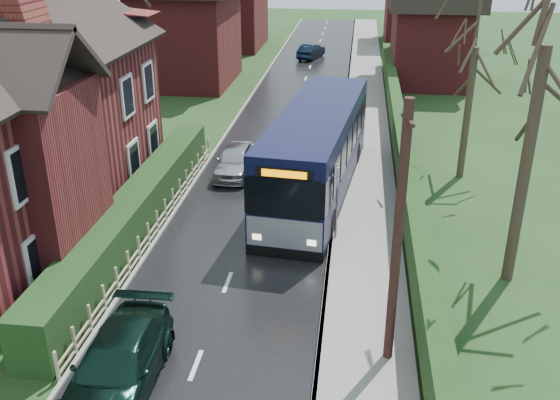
# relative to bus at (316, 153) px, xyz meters

# --- Properties ---
(ground) EXTENTS (140.00, 140.00, 0.00)m
(ground) POSITION_rel_bus_xyz_m (-2.20, -9.41, -1.75)
(ground) COLOR #27471E
(ground) RESTS_ON ground
(road) EXTENTS (6.00, 100.00, 0.02)m
(road) POSITION_rel_bus_xyz_m (-2.20, 0.59, -1.74)
(road) COLOR black
(road) RESTS_ON ground
(pavement) EXTENTS (2.50, 100.00, 0.14)m
(pavement) POSITION_rel_bus_xyz_m (2.05, 0.59, -1.68)
(pavement) COLOR slate
(pavement) RESTS_ON ground
(kerb_right) EXTENTS (0.12, 100.00, 0.14)m
(kerb_right) POSITION_rel_bus_xyz_m (0.85, 0.59, -1.68)
(kerb_right) COLOR gray
(kerb_right) RESTS_ON ground
(kerb_left) EXTENTS (0.12, 100.00, 0.10)m
(kerb_left) POSITION_rel_bus_xyz_m (-5.25, 0.59, -1.70)
(kerb_left) COLOR gray
(kerb_left) RESTS_ON ground
(front_hedge) EXTENTS (1.20, 16.00, 1.60)m
(front_hedge) POSITION_rel_bus_xyz_m (-6.10, -4.41, -0.95)
(front_hedge) COLOR #183113
(front_hedge) RESTS_ON ground
(picket_fence) EXTENTS (0.10, 16.00, 0.90)m
(picket_fence) POSITION_rel_bus_xyz_m (-5.35, -4.41, -1.30)
(picket_fence) COLOR tan
(picket_fence) RESTS_ON ground
(right_wall_hedge) EXTENTS (0.60, 50.00, 1.80)m
(right_wall_hedge) POSITION_rel_bus_xyz_m (3.60, 0.59, -0.73)
(right_wall_hedge) COLOR maroon
(right_wall_hedge) RESTS_ON ground
(bus) EXTENTS (3.91, 11.85, 3.54)m
(bus) POSITION_rel_bus_xyz_m (0.00, 0.00, 0.00)
(bus) COLOR black
(bus) RESTS_ON ground
(car_silver) EXTENTS (1.53, 3.80, 1.29)m
(car_silver) POSITION_rel_bus_xyz_m (-3.70, 1.68, -1.11)
(car_silver) COLOR #B2B3B7
(car_silver) RESTS_ON ground
(car_green) EXTENTS (1.97, 4.65, 1.34)m
(car_green) POSITION_rel_bus_xyz_m (-3.80, -12.42, -1.08)
(car_green) COLOR black
(car_green) RESTS_ON ground
(car_distant) EXTENTS (2.18, 3.82, 1.19)m
(car_distant) POSITION_rel_bus_xyz_m (-2.40, 28.03, -1.16)
(car_distant) COLOR black
(car_distant) RESTS_ON ground
(bus_stop_sign) EXTENTS (0.08, 0.43, 2.83)m
(bus_stop_sign) POSITION_rel_bus_xyz_m (1.00, -4.12, 0.11)
(bus_stop_sign) COLOR slate
(bus_stop_sign) RESTS_ON ground
(telegraph_pole) EXTENTS (0.25, 0.88, 6.85)m
(telegraph_pole) POSITION_rel_bus_xyz_m (2.60, -10.59, 1.71)
(telegraph_pole) COLOR black
(telegraph_pole) RESTS_ON ground
(tree_right_near) EXTENTS (4.79, 4.79, 10.35)m
(tree_right_near) POSITION_rel_bus_xyz_m (6.47, -6.03, 5.98)
(tree_right_near) COLOR #35281F
(tree_right_near) RESTS_ON ground
(tree_right_far) EXTENTS (4.17, 4.17, 8.06)m
(tree_right_far) POSITION_rel_bus_xyz_m (6.18, 2.61, 4.27)
(tree_right_far) COLOR #372C20
(tree_right_far) RESTS_ON ground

